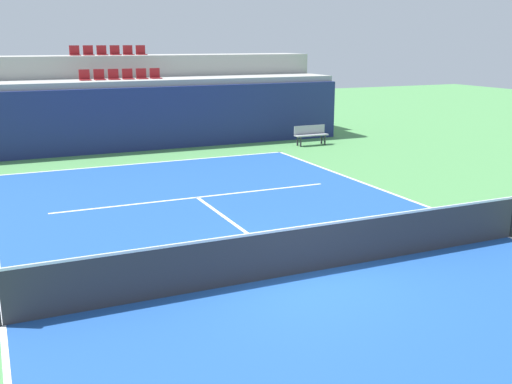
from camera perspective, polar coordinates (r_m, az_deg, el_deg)
name	(u,v)px	position (r m, az deg, el deg)	size (l,w,h in m)	color
ground_plane	(302,273)	(11.90, 4.44, -7.73)	(80.00, 80.00, 0.00)	#4C8C4C
court_surface	(302,273)	(11.90, 4.44, -7.71)	(11.00, 24.00, 0.01)	#1E4C99
baseline_far	(149,163)	(22.70, -10.13, 2.74)	(11.00, 0.10, 0.00)	white
sideline_left	(3,325)	(10.63, -22.94, -11.60)	(0.10, 24.00, 0.00)	white
sideline_right	(509,237)	(15.15, 22.91, -3.94)	(0.10, 24.00, 0.00)	white
service_line_far	(197,197)	(17.50, -5.62, -0.51)	(8.26, 0.10, 0.00)	white
centre_service_line	(240,228)	(14.61, -1.57, -3.42)	(0.10, 6.40, 0.00)	white
back_wall	(131,120)	(25.15, -11.83, 6.73)	(19.17, 0.30, 2.59)	navy
stands_tier_lower	(123,113)	(26.45, -12.50, 7.32)	(19.17, 2.40, 2.84)	#9E9E99
stands_tier_upper	(112,97)	(28.74, -13.56, 8.74)	(19.17, 2.40, 3.79)	#9E9E99
seating_row_lower	(121,76)	(26.41, -12.72, 10.67)	(3.42, 0.44, 0.44)	maroon
seating_row_upper	(109,52)	(28.72, -13.83, 12.77)	(3.42, 0.44, 0.44)	maroon
tennis_net	(303,249)	(11.72, 4.48, -5.42)	(11.08, 0.08, 1.07)	black
player_bench	(311,134)	(26.31, 5.21, 5.56)	(1.50, 0.40, 0.85)	#99999E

